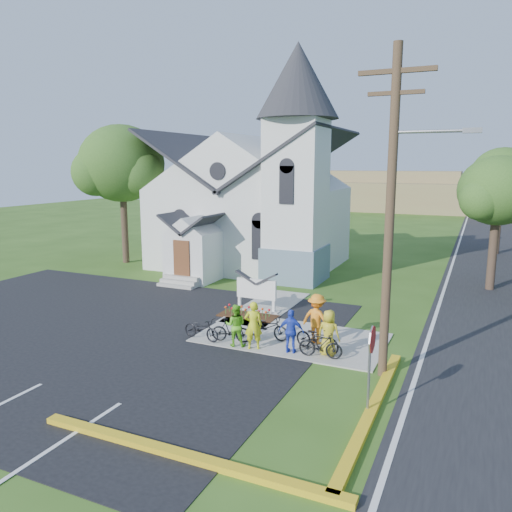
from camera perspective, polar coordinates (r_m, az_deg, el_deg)
The scene contains 22 objects.
ground at distance 19.57m, azimuth -0.61°, elevation -9.22°, with size 120.00×120.00×0.00m, color #335518.
parking_lot at distance 21.86m, azimuth -19.99°, elevation -7.71°, with size 20.00×16.00×0.02m, color black.
sidewalk at distance 19.46m, azimuth 4.09°, elevation -9.29°, with size 7.00×4.00×0.05m, color #9D998D.
church at distance 32.08m, azimuth -0.09°, elevation 8.07°, with size 12.35×12.00×13.00m.
church_sign at distance 22.53m, azimuth 0.05°, elevation -3.83°, with size 2.20×0.40×1.70m.
flower_bed at distance 22.02m, azimuth -0.92°, elevation -6.86°, with size 2.60×1.10×0.07m, color #331D0E.
utility_pole at distance 15.44m, azimuth 15.34°, elevation 5.67°, with size 3.45×0.28×10.00m.
stop_sign at distance 13.60m, azimuth 13.04°, elevation -10.53°, with size 0.11×0.76×2.48m.
tree_lot_corner at distance 34.46m, azimuth -15.11°, elevation 10.14°, with size 5.60×5.60×9.15m.
tree_road_near at distance 28.75m, azimuth 25.93°, elevation 6.66°, with size 4.00×4.00×7.05m.
tree_road_mid at distance 40.73m, azimuth 26.34°, elevation 8.26°, with size 4.40×4.40×7.80m.
distant_hills at distance 73.30m, azimuth 20.96°, elevation 6.33°, with size 61.00×10.00×5.60m.
cyclist_0 at distance 17.98m, azimuth -0.30°, elevation -7.91°, with size 0.64×0.42×1.75m, color #D0DA19.
bike_0 at distance 19.12m, azimuth -6.26°, elevation -8.26°, with size 0.57×1.63×0.85m, color black.
cyclist_1 at distance 18.30m, azimuth -2.35°, elevation -7.91°, with size 0.76×0.59×1.56m, color #61C024.
bike_1 at distance 18.79m, azimuth -2.86°, elevation -8.46°, with size 0.43×1.51×0.91m, color black.
cyclist_2 at distance 17.69m, azimuth 4.05°, elevation -8.57°, with size 0.91×0.38×1.56m, color blue.
bike_2 at distance 19.12m, azimuth 1.31°, elevation -8.06°, with size 0.62×1.78×0.94m, color black.
cyclist_3 at distance 18.61m, azimuth 6.97°, elevation -7.14°, with size 1.21×0.70×1.87m, color orange.
bike_3 at distance 17.45m, azimuth 7.39°, elevation -10.03°, with size 0.43×1.52×0.91m, color black.
cyclist_4 at distance 17.59m, azimuth 8.31°, elevation -8.68°, with size 0.79×0.51×1.62m, color gold.
bike_4 at distance 18.05m, azimuth 7.02°, elevation -9.28°, with size 0.62×1.79×0.94m, color black.
Camera 1 is at (7.78, -16.71, 6.60)m, focal length 35.00 mm.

